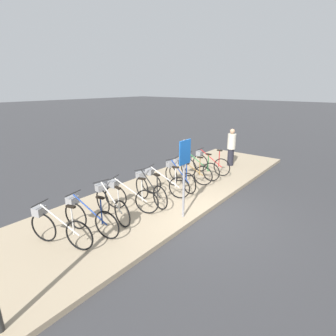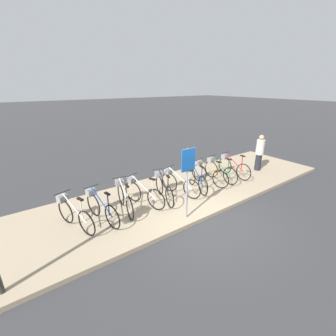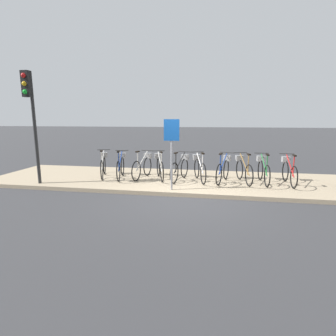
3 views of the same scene
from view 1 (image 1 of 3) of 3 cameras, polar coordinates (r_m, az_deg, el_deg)
ground_plane at (r=7.21m, az=7.34°, el=-10.68°), size 120.00×120.00×0.00m
sidewalk at (r=8.09m, az=-3.02°, el=-6.82°), size 13.86×3.40×0.12m
parked_bicycle_0 at (r=6.11m, az=-23.04°, el=-11.63°), size 0.64×1.55×0.99m
parked_bicycle_1 at (r=6.34m, az=-17.16°, el=-9.86°), size 0.50×1.59×0.99m
parked_bicycle_2 at (r=6.85m, az=-12.55°, el=-7.37°), size 0.46×1.60×0.99m
parked_bicycle_3 at (r=7.18m, az=-8.78°, el=-5.94°), size 0.66×1.54×0.99m
parked_bicycle_4 at (r=7.60m, az=-4.22°, el=-4.42°), size 0.55×1.58×0.99m
parked_bicycle_5 at (r=8.05m, az=-1.28°, el=-3.11°), size 0.60×1.56×0.99m
parked_bicycle_6 at (r=8.63m, az=2.19°, el=-1.68°), size 0.59×1.56×0.99m
parked_bicycle_7 at (r=9.14m, az=4.33°, el=-0.60°), size 0.52×1.59×0.99m
parked_bicycle_8 at (r=9.64m, az=6.39°, el=0.30°), size 0.46×1.62×0.99m
parked_bicycle_9 at (r=10.26m, az=8.86°, el=1.26°), size 0.46×1.62×0.99m
pedestrian at (r=11.38m, az=13.61°, el=4.56°), size 0.34×0.34×1.57m
sign_post at (r=6.43m, az=3.59°, el=0.47°), size 0.44×0.07×2.03m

